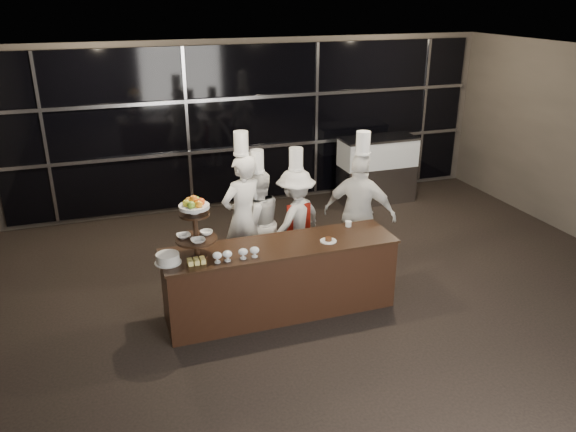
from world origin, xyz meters
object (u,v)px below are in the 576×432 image
object	(u,v)px
chef_b	(258,221)
layer_cake	(168,258)
chef_d	(360,213)
chef_a	(243,216)
display_case	(377,166)
chef_c	(296,219)
display_stand	(195,223)
buffet_counter	(281,278)

from	to	relation	value
chef_b	layer_cake	bearing A→B (deg)	-138.59
chef_b	chef_d	size ratio (longest dim) A/B	0.87
layer_cake	chef_a	size ratio (longest dim) A/B	0.14
chef_a	chef_b	size ratio (longest dim) A/B	1.17
layer_cake	chef_d	xyz separation A→B (m)	(2.73, 0.76, -0.09)
layer_cake	display_case	distance (m)	5.42
chef_c	display_case	bearing A→B (deg)	41.74
chef_b	chef_d	world-z (taller)	chef_d
display_case	chef_a	bearing A→B (deg)	-145.59
layer_cake	chef_a	world-z (taller)	chef_a
chef_c	chef_d	world-z (taller)	chef_d
display_stand	buffet_counter	bearing A→B (deg)	0.01
layer_cake	display_stand	bearing A→B (deg)	8.40
buffet_counter	display_stand	xyz separation A→B (m)	(-1.00, -0.00, 0.87)
display_stand	display_case	size ratio (longest dim) A/B	0.52
display_stand	chef_a	distance (m)	1.41
display_stand	chef_b	world-z (taller)	chef_b
display_case	chef_b	world-z (taller)	chef_b
chef_d	chef_c	bearing A→B (deg)	154.73
buffet_counter	chef_d	xyz separation A→B (m)	(1.39, 0.71, 0.42)
layer_cake	chef_a	xyz separation A→B (m)	(1.16, 1.11, -0.06)
chef_b	display_stand	bearing A→B (deg)	-131.88
chef_a	chef_b	distance (m)	0.31
buffet_counter	layer_cake	world-z (taller)	layer_cake
buffet_counter	chef_d	bearing A→B (deg)	27.03
display_case	chef_c	bearing A→B (deg)	-138.26
chef_a	chef_d	xyz separation A→B (m)	(1.57, -0.35, -0.03)
display_stand	chef_b	size ratio (longest dim) A/B	0.42
layer_cake	chef_b	distance (m)	1.88
chef_c	chef_a	bearing A→B (deg)	-177.79
buffet_counter	chef_c	bearing A→B (deg)	61.68
display_case	chef_b	size ratio (longest dim) A/B	0.80
display_case	chef_c	xyz separation A→B (m)	(-2.39, -2.13, 0.07)
display_stand	display_case	distance (m)	5.15
display_case	chef_d	distance (m)	2.97
chef_b	chef_d	bearing A→B (deg)	-19.72
chef_a	chef_d	world-z (taller)	chef_a
display_stand	chef_d	distance (m)	2.53
display_stand	chef_b	distance (m)	1.69
chef_d	layer_cake	bearing A→B (deg)	-164.45
chef_a	chef_c	distance (m)	0.78
display_case	chef_c	size ratio (longest dim) A/B	0.80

